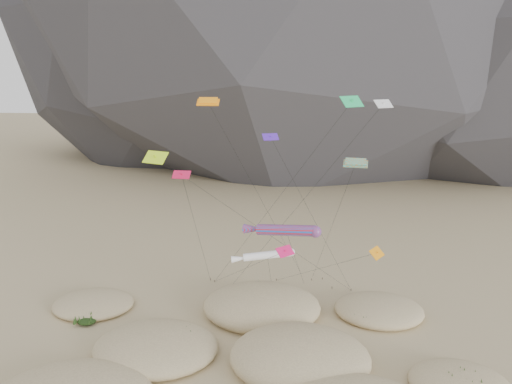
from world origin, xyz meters
TOP-DOWN VIEW (x-y plane):
  - dunes at (-1.41, 3.31)m, footprint 50.16×32.80m
  - dune_grass at (-0.16, 3.81)m, footprint 43.08×29.38m
  - kite_stakes at (1.01, 22.51)m, footprint 19.34×4.55m
  - rainbow_tube_kite at (1.69, 9.59)m, footprint 8.52×15.08m
  - white_tube_kite at (-0.34, 10.27)m, footprint 6.99×12.51m
  - orange_parafoil at (-6.64, 13.70)m, footprint 11.75×13.93m
  - multi_parafoil at (9.05, 11.40)m, footprint 4.97×14.73m
  - delta_kites at (1.42, 10.62)m, footprint 26.27×19.38m

SIDE VIEW (x-z plane):
  - kite_stakes at x=1.01m, z-range 0.00..0.30m
  - dunes at x=-1.41m, z-range -1.36..2.85m
  - dune_grass at x=-0.16m, z-range 0.07..1.61m
  - white_tube_kite at x=-0.34m, z-range 4.16..13.87m
  - rainbow_tube_kite at x=1.69m, z-range 5.62..18.82m
  - delta_kites at x=1.42m, z-range 5.49..31.54m
  - multi_parafoil at x=9.05m, z-range 9.19..28.96m
  - orange_parafoil at x=-6.64m, z-range 12.07..37.88m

